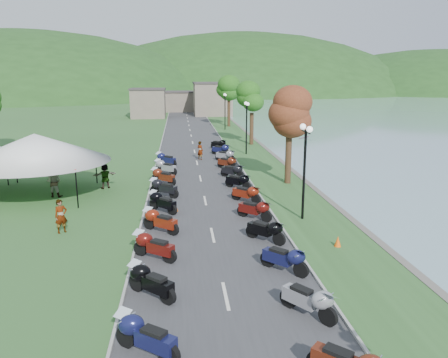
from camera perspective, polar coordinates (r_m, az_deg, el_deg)
name	(u,v)px	position (r m, az deg, el deg)	size (l,w,h in m)	color
road	(195,151)	(44.47, -3.87, 3.61)	(7.00, 120.00, 0.02)	#3D3D40
hills_backdrop	(182,92)	(203.95, -5.53, 11.19)	(360.00, 120.00, 76.00)	#285621
far_building	(176,101)	(88.95, -6.27, 10.05)	(18.00, 16.00, 5.00)	#766A5C
moto_row_left	(158,233)	(20.12, -8.67, -7.05)	(2.60, 38.21, 1.10)	#331411
moto_row_right	(246,194)	(26.46, 2.87, -1.92)	(2.60, 41.28, 1.10)	#331411
vendor_tent_main	(37,165)	(30.01, -23.23, 1.68)	(6.10, 6.10, 4.00)	white
tree_lakeside	(289,128)	(30.91, 8.53, 6.56)	(2.83, 2.83, 7.87)	#2B6E1B
pedestrian_a	(62,232)	(23.02, -20.35, -6.56)	(0.61, 0.45, 1.68)	slate
pedestrian_b	(55,197)	(29.79, -21.17, -2.17)	(0.95, 0.52, 1.95)	slate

